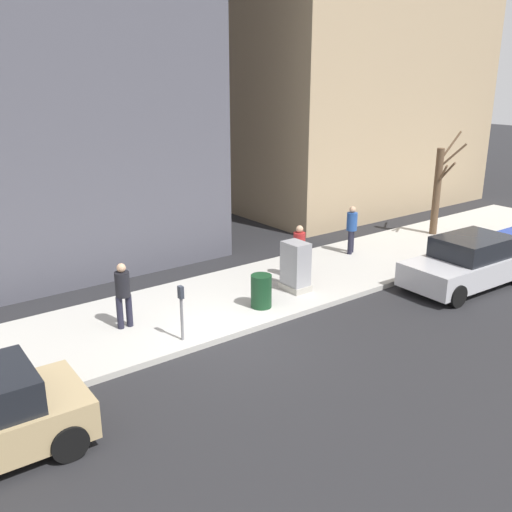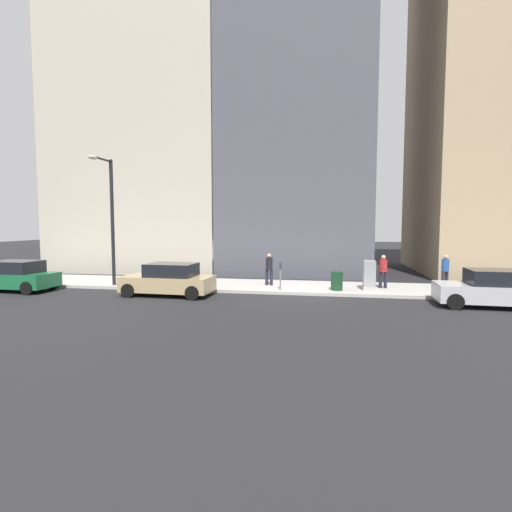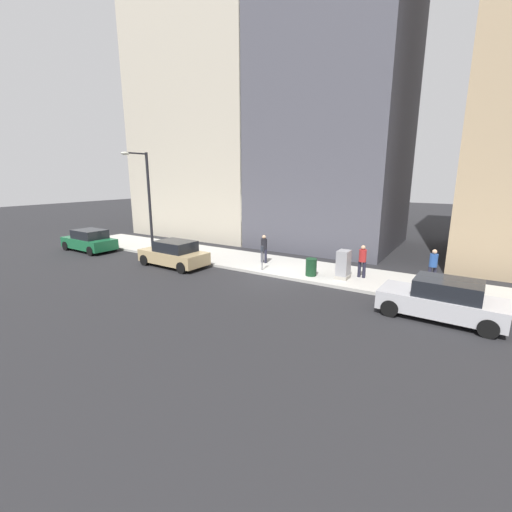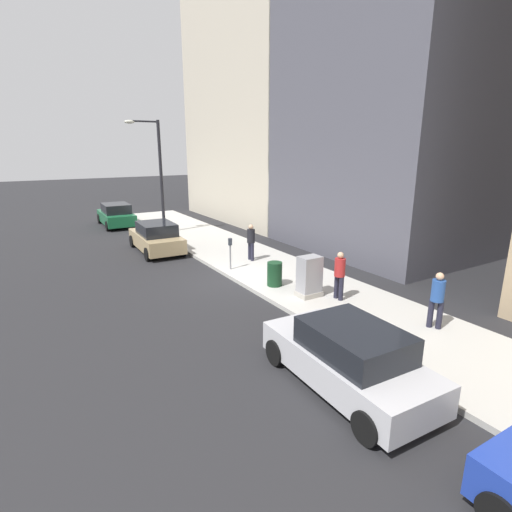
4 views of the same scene
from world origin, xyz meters
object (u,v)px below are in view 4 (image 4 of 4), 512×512
office_tower_right (294,81)px  parking_meter (230,250)px  parked_car_silver (348,358)px  parked_car_green (116,215)px  trash_bin (275,274)px  pedestrian_far_corner (251,240)px  pedestrian_near_meter (437,297)px  pedestrian_midblock (340,273)px  parked_car_tan (156,238)px  utility_box (309,277)px  streetlamp (156,168)px

office_tower_right → parking_meter: bearing=-135.5°
parked_car_silver → office_tower_right: bearing=59.1°
parked_car_green → office_tower_right: 15.93m
parked_car_green → trash_bin: size_ratio=4.72×
parked_car_silver → trash_bin: parked_car_silver is taller
pedestrian_far_corner → pedestrian_near_meter: bearing=-172.4°
trash_bin → pedestrian_far_corner: 3.64m
office_tower_right → parked_car_silver: bearing=-123.1°
pedestrian_midblock → office_tower_right: size_ratio=0.08×
parked_car_tan → trash_bin: 8.01m
trash_bin → pedestrian_midblock: (1.09, -2.29, 0.49)m
parked_car_silver → pedestrian_far_corner: (3.20, 9.58, 0.35)m
pedestrian_midblock → trash_bin: bearing=-152.3°
trash_bin → pedestrian_far_corner: size_ratio=0.54×
utility_box → parking_meter: bearing=101.4°
parking_meter → pedestrian_near_meter: (2.35, -8.08, 0.11)m
parking_meter → streetlamp: bearing=91.1°
pedestrian_near_meter → parking_meter: bearing=165.8°
parking_meter → streetlamp: streetlamp is taller
parking_meter → utility_box: utility_box is taller
parked_car_silver → parking_meter: parked_car_silver is taller
streetlamp → pedestrian_far_corner: size_ratio=3.92×
parked_car_green → utility_box: 17.62m
parked_car_tan → utility_box: utility_box is taller
parked_car_tan → pedestrian_far_corner: (3.04, -4.30, 0.35)m
streetlamp → parked_car_green: bearing=109.7°
utility_box → office_tower_right: (10.34, 15.21, 8.93)m
parked_car_silver → pedestrian_far_corner: pedestrian_far_corner is taller
trash_bin → pedestrian_near_meter: bearing=-70.6°
parked_car_tan → pedestrian_midblock: 10.52m
streetlamp → trash_bin: size_ratio=7.22×
utility_box → streetlamp: bearing=94.5°
pedestrian_midblock → parked_car_green: bearing=-167.6°
utility_box → streetlamp: 13.47m
trash_bin → office_tower_right: 19.65m
parking_meter → pedestrian_midblock: size_ratio=0.81×
parked_car_tan → pedestrian_midblock: (3.12, -10.04, 0.35)m
parked_car_tan → pedestrian_far_corner: pedestrian_far_corner is taller
pedestrian_far_corner → trash_bin: bearing=165.5°
parking_meter → pedestrian_far_corner: bearing=27.7°
streetlamp → trash_bin: 12.01m
parking_meter → pedestrian_far_corner: (1.47, 0.77, 0.11)m
streetlamp → pedestrian_far_corner: bearing=-78.5°
pedestrian_near_meter → office_tower_right: (8.84, 19.06, 8.69)m
parked_car_tan → office_tower_right: 16.72m
parked_car_tan → parked_car_green: 8.14m
pedestrian_near_meter → pedestrian_midblock: 3.21m
utility_box → pedestrian_near_meter: (1.50, -3.85, 0.24)m
parked_car_tan → streetlamp: 5.18m
parked_car_tan → office_tower_right: office_tower_right is taller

